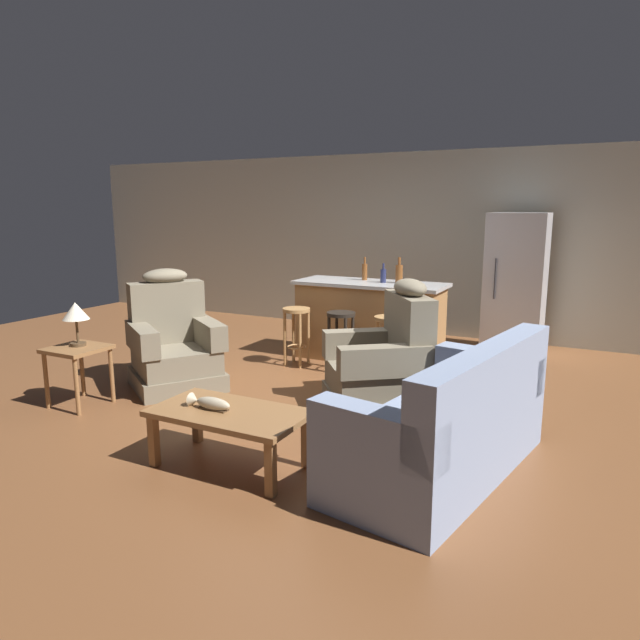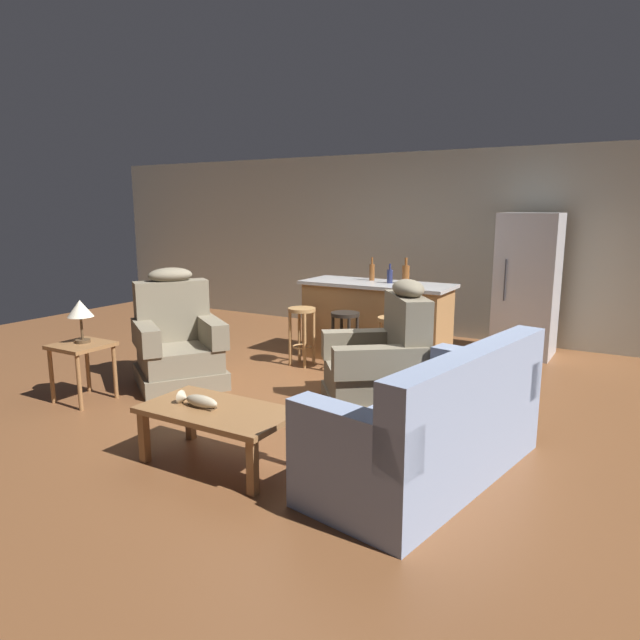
{
  "view_description": "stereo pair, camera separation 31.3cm",
  "coord_description": "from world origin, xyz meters",
  "px_view_note": "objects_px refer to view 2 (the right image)",
  "views": [
    {
      "loc": [
        2.54,
        -4.92,
        1.82
      ],
      "look_at": [
        0.07,
        -0.1,
        0.75
      ],
      "focal_mm": 32.0,
      "sensor_mm": 36.0,
      "label": 1
    },
    {
      "loc": [
        2.81,
        -4.77,
        1.82
      ],
      "look_at": [
        0.07,
        -0.1,
        0.75
      ],
      "focal_mm": 32.0,
      "sensor_mm": 36.0,
      "label": 2
    }
  ],
  "objects_px": {
    "kitchen_island": "(376,321)",
    "bar_stool_right": "(392,337)",
    "couch": "(435,430)",
    "bar_stool_left": "(302,326)",
    "bar_stool_middle": "(345,331)",
    "bottle_short_amber": "(406,274)",
    "table_lamp": "(80,311)",
    "recliner_near_lamp": "(178,344)",
    "end_table": "(82,354)",
    "fish_figurine": "(198,401)",
    "recliner_near_island": "(382,366)",
    "refrigerator": "(527,285)",
    "bottle_tall_green": "(372,272)",
    "bottle_wine_dark": "(390,276)",
    "coffee_table": "(217,416)"
  },
  "relations": [
    {
      "from": "kitchen_island",
      "to": "bottle_short_amber",
      "type": "height_order",
      "value": "bottle_short_amber"
    },
    {
      "from": "bar_stool_left",
      "to": "recliner_near_lamp",
      "type": "bearing_deg",
      "value": -120.97
    },
    {
      "from": "table_lamp",
      "to": "coffee_table",
      "type": "bearing_deg",
      "value": -12.66
    },
    {
      "from": "kitchen_island",
      "to": "bottle_short_amber",
      "type": "distance_m",
      "value": 0.68
    },
    {
      "from": "table_lamp",
      "to": "bar_stool_left",
      "type": "relative_size",
      "value": 0.6
    },
    {
      "from": "couch",
      "to": "bar_stool_right",
      "type": "height_order",
      "value": "couch"
    },
    {
      "from": "kitchen_island",
      "to": "bar_stool_right",
      "type": "bearing_deg",
      "value": -52.6
    },
    {
      "from": "fish_figurine",
      "to": "refrigerator",
      "type": "height_order",
      "value": "refrigerator"
    },
    {
      "from": "recliner_near_island",
      "to": "table_lamp",
      "type": "distance_m",
      "value": 2.87
    },
    {
      "from": "kitchen_island",
      "to": "refrigerator",
      "type": "relative_size",
      "value": 1.02
    },
    {
      "from": "bottle_tall_green",
      "to": "bottle_wine_dark",
      "type": "relative_size",
      "value": 1.23
    },
    {
      "from": "table_lamp",
      "to": "kitchen_island",
      "type": "distance_m",
      "value": 3.29
    },
    {
      "from": "bar_stool_middle",
      "to": "bottle_short_amber",
      "type": "distance_m",
      "value": 1.01
    },
    {
      "from": "table_lamp",
      "to": "refrigerator",
      "type": "xyz_separation_m",
      "value": [
        3.29,
        3.92,
        0.01
      ]
    },
    {
      "from": "couch",
      "to": "recliner_near_island",
      "type": "height_order",
      "value": "recliner_near_island"
    },
    {
      "from": "fish_figurine",
      "to": "bottle_wine_dark",
      "type": "height_order",
      "value": "bottle_wine_dark"
    },
    {
      "from": "fish_figurine",
      "to": "kitchen_island",
      "type": "bearing_deg",
      "value": 91.67
    },
    {
      "from": "end_table",
      "to": "bar_stool_right",
      "type": "bearing_deg",
      "value": 43.21
    },
    {
      "from": "couch",
      "to": "recliner_near_lamp",
      "type": "xyz_separation_m",
      "value": [
        -3.05,
        0.71,
        0.08
      ]
    },
    {
      "from": "recliner_near_island",
      "to": "bottle_short_amber",
      "type": "xyz_separation_m",
      "value": [
        -0.46,
        1.65,
        0.64
      ]
    },
    {
      "from": "bar_stool_middle",
      "to": "coffee_table",
      "type": "bearing_deg",
      "value": -82.85
    },
    {
      "from": "bar_stool_right",
      "to": "bar_stool_middle",
      "type": "bearing_deg",
      "value": 180.0
    },
    {
      "from": "table_lamp",
      "to": "bar_stool_right",
      "type": "xyz_separation_m",
      "value": [
        2.29,
        2.09,
        -0.4
      ]
    },
    {
      "from": "coffee_table",
      "to": "refrigerator",
      "type": "distance_m",
      "value": 4.58
    },
    {
      "from": "bar_stool_left",
      "to": "bar_stool_middle",
      "type": "relative_size",
      "value": 1.0
    },
    {
      "from": "couch",
      "to": "bottle_wine_dark",
      "type": "xyz_separation_m",
      "value": [
        -1.49,
        2.61,
        0.7
      ]
    },
    {
      "from": "recliner_near_lamp",
      "to": "recliner_near_island",
      "type": "xyz_separation_m",
      "value": [
        2.2,
        0.31,
        0.0
      ]
    },
    {
      "from": "table_lamp",
      "to": "bar_stool_middle",
      "type": "relative_size",
      "value": 0.6
    },
    {
      "from": "couch",
      "to": "end_table",
      "type": "bearing_deg",
      "value": 13.28
    },
    {
      "from": "recliner_near_island",
      "to": "bar_stool_left",
      "type": "bearing_deg",
      "value": -70.47
    },
    {
      "from": "recliner_near_lamp",
      "to": "bottle_tall_green",
      "type": "distance_m",
      "value": 2.47
    },
    {
      "from": "bar_stool_right",
      "to": "bottle_wine_dark",
      "type": "distance_m",
      "value": 0.92
    },
    {
      "from": "coffee_table",
      "to": "couch",
      "type": "relative_size",
      "value": 0.54
    },
    {
      "from": "recliner_near_lamp",
      "to": "bar_stool_right",
      "type": "xyz_separation_m",
      "value": [
        1.89,
        1.25,
        0.05
      ]
    },
    {
      "from": "recliner_near_island",
      "to": "kitchen_island",
      "type": "bearing_deg",
      "value": -100.74
    },
    {
      "from": "bottle_tall_green",
      "to": "bottle_short_amber",
      "type": "bearing_deg",
      "value": -8.46
    },
    {
      "from": "couch",
      "to": "bar_stool_left",
      "type": "bearing_deg",
      "value": -29.95
    },
    {
      "from": "recliner_near_lamp",
      "to": "end_table",
      "type": "relative_size",
      "value": 2.14
    },
    {
      "from": "fish_figurine",
      "to": "table_lamp",
      "type": "distance_m",
      "value": 2.0
    },
    {
      "from": "coffee_table",
      "to": "bottle_tall_green",
      "type": "distance_m",
      "value": 3.41
    },
    {
      "from": "recliner_near_island",
      "to": "bar_stool_right",
      "type": "height_order",
      "value": "recliner_near_island"
    },
    {
      "from": "end_table",
      "to": "bottle_short_amber",
      "type": "xyz_separation_m",
      "value": [
        2.11,
        2.83,
        0.6
      ]
    },
    {
      "from": "fish_figurine",
      "to": "table_lamp",
      "type": "bearing_deg",
      "value": 165.33
    },
    {
      "from": "recliner_near_island",
      "to": "bar_stool_middle",
      "type": "relative_size",
      "value": 1.76
    },
    {
      "from": "recliner_near_island",
      "to": "coffee_table",
      "type": "bearing_deg",
      "value": 33.39
    },
    {
      "from": "bar_stool_left",
      "to": "bar_stool_right",
      "type": "distance_m",
      "value": 1.14
    },
    {
      "from": "refrigerator",
      "to": "bottle_wine_dark",
      "type": "height_order",
      "value": "refrigerator"
    },
    {
      "from": "coffee_table",
      "to": "end_table",
      "type": "distance_m",
      "value": 2.06
    },
    {
      "from": "couch",
      "to": "bar_stool_middle",
      "type": "distance_m",
      "value": 2.61
    },
    {
      "from": "bar_stool_left",
      "to": "kitchen_island",
      "type": "bearing_deg",
      "value": 43.82
    }
  ]
}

